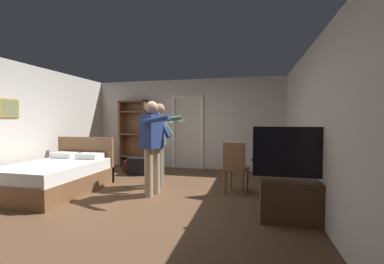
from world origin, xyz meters
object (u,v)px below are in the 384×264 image
object	(u,v)px
wooden_chair	(235,165)
suitcase_small	(134,166)
bed	(58,176)
person_striped_shirt	(160,138)
suitcase_dark	(139,166)
tv_flatscreen	(297,193)
person_blue_shirt	(153,141)
side_table	(268,172)
bottle_on_table	(277,154)
laptop	(267,157)
bookshelf	(134,132)

from	to	relation	value
wooden_chair	suitcase_small	bearing A→B (deg)	153.10
bed	person_striped_shirt	size ratio (longest dim) A/B	1.09
person_striped_shirt	suitcase_dark	bearing A→B (deg)	135.60
bed	suitcase_dark	world-z (taller)	bed
tv_flatscreen	suitcase_dark	bearing A→B (deg)	146.57
tv_flatscreen	suitcase_small	size ratio (longest dim) A/B	2.89
wooden_chair	person_striped_shirt	distance (m)	1.68
wooden_chair	suitcase_dark	distance (m)	2.81
person_blue_shirt	bed	bearing A→B (deg)	-174.17
side_table	bottle_on_table	size ratio (longest dim) A/B	2.46
suitcase_small	bed	bearing A→B (deg)	-110.58
person_striped_shirt	suitcase_small	world-z (taller)	person_striped_shirt
tv_flatscreen	bottle_on_table	bearing A→B (deg)	100.31
tv_flatscreen	side_table	xyz separation A→B (m)	(-0.31, 1.00, 0.06)
bed	suitcase_small	distance (m)	2.16
laptop	person_striped_shirt	xyz separation A→B (m)	(-2.17, 0.39, 0.26)
wooden_chair	person_blue_shirt	bearing A→B (deg)	-163.53
side_table	person_blue_shirt	bearing A→B (deg)	-171.58
bookshelf	suitcase_dark	xyz separation A→B (m)	(0.59, -0.93, -0.85)
bed	side_table	size ratio (longest dim) A/B	2.74
tv_flatscreen	laptop	world-z (taller)	tv_flatscreen
person_blue_shirt	person_striped_shirt	bearing A→B (deg)	98.97
person_striped_shirt	side_table	bearing A→B (deg)	-8.92
side_table	person_striped_shirt	bearing A→B (deg)	171.08
laptop	suitcase_dark	size ratio (longest dim) A/B	0.69
side_table	person_blue_shirt	size ratio (longest dim) A/B	0.40
bookshelf	laptop	xyz separation A→B (m)	(3.71, -2.25, -0.32)
person_striped_shirt	bed	bearing A→B (deg)	-155.04
tv_flatscreen	person_blue_shirt	xyz separation A→B (m)	(-2.40, 0.69, 0.61)
side_table	person_blue_shirt	distance (m)	2.18
side_table	wooden_chair	xyz separation A→B (m)	(-0.59, 0.13, 0.08)
bookshelf	bed	bearing A→B (deg)	-95.92
side_table	bottle_on_table	bearing A→B (deg)	-29.74
suitcase_dark	suitcase_small	world-z (taller)	suitcase_dark
laptop	suitcase_small	size ratio (longest dim) A/B	0.82
bed	person_blue_shirt	bearing A→B (deg)	5.83
suitcase_small	side_table	bearing A→B (deg)	-29.41
tv_flatscreen	person_blue_shirt	size ratio (longest dim) A/B	0.75
bottle_on_table	suitcase_small	xyz separation A→B (m)	(-3.57, 1.65, -0.66)
person_blue_shirt	suitcase_dark	xyz separation A→B (m)	(-1.05, 1.59, -0.80)
laptop	person_blue_shirt	xyz separation A→B (m)	(-2.06, -0.27, 0.27)
side_table	person_striped_shirt	xyz separation A→B (m)	(-2.19, 0.34, 0.55)
wooden_chair	person_blue_shirt	xyz separation A→B (m)	(-1.50, -0.44, 0.47)
person_blue_shirt	suitcase_small	distance (m)	2.47
tv_flatscreen	laptop	size ratio (longest dim) A/B	3.53
wooden_chair	person_blue_shirt	distance (m)	1.63
person_striped_shirt	bookshelf	bearing A→B (deg)	129.62
laptop	bottle_on_table	distance (m)	0.18
tv_flatscreen	side_table	size ratio (longest dim) A/B	1.87
bed	bookshelf	distance (m)	2.84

